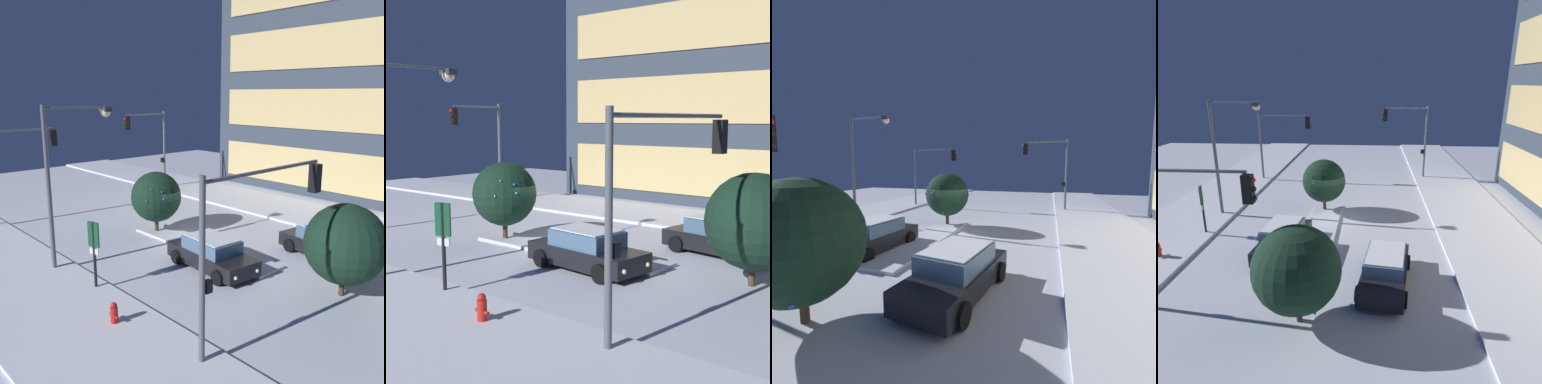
# 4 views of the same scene
# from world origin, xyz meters

# --- Properties ---
(ground) EXTENTS (52.00, 52.00, 0.00)m
(ground) POSITION_xyz_m (0.00, 0.00, 0.00)
(ground) COLOR silver
(curb_strip_far) EXTENTS (52.00, 5.20, 0.14)m
(curb_strip_far) POSITION_xyz_m (0.00, 8.90, 0.07)
(curb_strip_far) COLOR silver
(curb_strip_far) RESTS_ON ground
(median_strip) EXTENTS (9.00, 1.80, 0.14)m
(median_strip) POSITION_xyz_m (2.31, -0.36, 0.07)
(median_strip) COLOR silver
(median_strip) RESTS_ON ground
(car_near) EXTENTS (4.64, 2.33, 1.49)m
(car_near) POSITION_xyz_m (4.56, -1.90, 0.71)
(car_near) COLOR black
(car_near) RESTS_ON ground
(car_far) EXTENTS (4.67, 2.48, 1.49)m
(car_far) POSITION_xyz_m (7.24, 3.17, 0.71)
(car_far) COLOR black
(car_far) RESTS_ON ground
(traffic_light_corner_near_right) EXTENTS (0.32, 5.85, 5.63)m
(traffic_light_corner_near_right) POSITION_xyz_m (9.35, -4.74, 3.96)
(traffic_light_corner_near_right) COLOR #565960
(traffic_light_corner_near_right) RESTS_ON ground
(traffic_light_corner_far_left) EXTENTS (0.32, 3.91, 6.32)m
(traffic_light_corner_far_left) POSITION_xyz_m (-9.92, 5.67, 4.29)
(traffic_light_corner_far_left) COLOR #565960
(traffic_light_corner_far_left) RESTS_ON ground
(street_lamp_arched) EXTENTS (0.56, 3.21, 7.27)m
(street_lamp_arched) POSITION_xyz_m (-0.04, -6.27, 4.79)
(street_lamp_arched) COLOR #565960
(street_lamp_arched) RESTS_ON ground
(fire_hydrant) EXTENTS (0.48, 0.26, 0.88)m
(fire_hydrant) POSITION_xyz_m (5.80, -7.80, 0.42)
(fire_hydrant) COLOR red
(fire_hydrant) RESTS_ON ground
(parking_info_sign) EXTENTS (0.54, 0.21, 2.84)m
(parking_info_sign) POSITION_xyz_m (2.92, -6.83, 1.82)
(parking_info_sign) COLOR black
(parking_info_sign) RESTS_ON ground
(decorated_tree_median) EXTENTS (2.80, 2.80, 3.51)m
(decorated_tree_median) POSITION_xyz_m (-1.12, -0.59, 2.11)
(decorated_tree_median) COLOR #473323
(decorated_tree_median) RESTS_ON ground
(decorated_tree_left_of_median) EXTENTS (3.16, 3.13, 3.68)m
(decorated_tree_left_of_median) POSITION_xyz_m (9.84, 0.01, 2.11)
(decorated_tree_left_of_median) COLOR #473323
(decorated_tree_left_of_median) RESTS_ON ground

